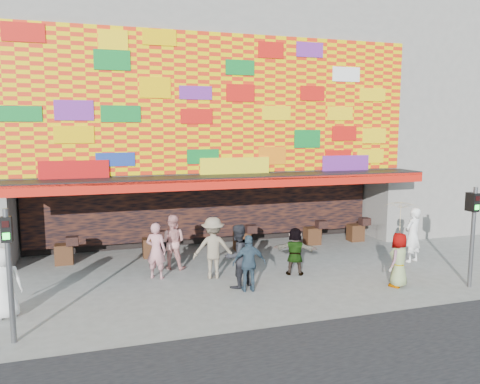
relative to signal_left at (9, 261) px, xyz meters
The scene contains 15 objects.
ground 6.64m from the signal_left, 13.61° to the left, with size 90.00×90.00×0.00m, color slate.
shop_building 11.98m from the signal_left, 57.35° to the left, with size 15.20×9.40×10.00m.
neighbor_right 21.82m from the signal_left, 26.33° to the left, with size 11.00×8.00×12.00m, color gray.
signal_left is the anchor object (origin of this frame).
signal_right 12.40m from the signal_left, ahead, with size 0.22×0.20×3.00m.
ped_a 1.85m from the signal_left, 105.34° to the left, with size 0.88×0.57×1.80m, color white.
ped_b 5.14m from the signal_left, 44.90° to the left, with size 0.65×0.43×1.78m, color #BA787E.
ped_c 6.20m from the signal_left, 19.41° to the left, with size 0.92×0.72×1.90m, color #222227.
ped_d 6.19m from the signal_left, 30.18° to the left, with size 1.26×0.72×1.94m, color #7C6F5A.
ped_e 6.29m from the signal_left, 14.90° to the left, with size 0.97×0.41×1.66m, color #2F4253.
ped_f 8.41m from the signal_left, 18.54° to the left, with size 1.43×0.46×1.55m, color gray.
ped_g 10.46m from the signal_left, ahead, with size 0.80×0.52×1.63m, color gray.
ped_h 12.81m from the signal_left, 12.55° to the left, with size 0.70×0.46×1.93m, color white.
ped_i 6.22m from the signal_left, 46.43° to the left, with size 0.89×0.70×1.84m, color pink.
parasol 10.41m from the signal_left, ahead, with size 1.04×1.06×1.84m.
Camera 1 is at (-4.32, -12.32, 4.68)m, focal length 35.00 mm.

